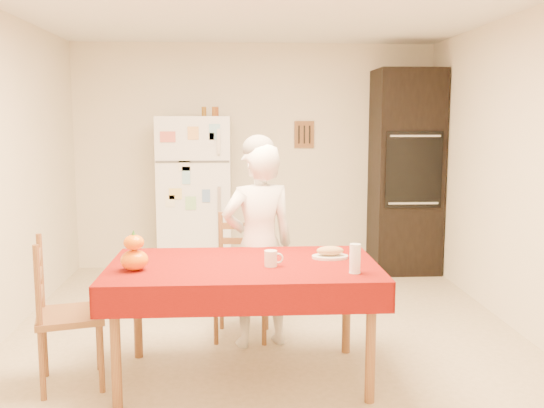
{
  "coord_description": "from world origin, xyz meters",
  "views": [
    {
      "loc": [
        -0.22,
        -4.56,
        1.67
      ],
      "look_at": [
        0.07,
        0.2,
        1.0
      ],
      "focal_mm": 40.0,
      "sensor_mm": 36.0,
      "label": 1
    }
  ],
  "objects": [
    {
      "name": "spice_jar_mid",
      "position": [
        -0.44,
        1.93,
        1.75
      ],
      "size": [
        0.05,
        0.05,
        0.1
      ],
      "primitive_type": "cylinder",
      "color": "brown",
      "rests_on": "refrigerator"
    },
    {
      "name": "bread_plate",
      "position": [
        0.4,
        -0.68,
        0.77
      ],
      "size": [
        0.24,
        0.24,
        0.02
      ],
      "primitive_type": "cylinder",
      "color": "white",
      "rests_on": "dining_table"
    },
    {
      "name": "spice_jar_left",
      "position": [
        -0.55,
        1.93,
        1.75
      ],
      "size": [
        0.05,
        0.05,
        0.1
      ],
      "primitive_type": "cylinder",
      "color": "brown",
      "rests_on": "refrigerator"
    },
    {
      "name": "dining_table",
      "position": [
        -0.18,
        -0.8,
        0.69
      ],
      "size": [
        1.7,
        1.0,
        0.76
      ],
      "color": "brown",
      "rests_on": "floor"
    },
    {
      "name": "spice_jar_right",
      "position": [
        -0.42,
        1.93,
        1.75
      ],
      "size": [
        0.05,
        0.05,
        0.1
      ],
      "primitive_type": "cylinder",
      "color": "brown",
      "rests_on": "refrigerator"
    },
    {
      "name": "room_shell",
      "position": [
        0.0,
        0.0,
        1.62
      ],
      "size": [
        4.02,
        4.52,
        2.51
      ],
      "color": "#F0E3CA",
      "rests_on": "ground"
    },
    {
      "name": "bread_loaf",
      "position": [
        0.4,
        -0.68,
        0.81
      ],
      "size": [
        0.18,
        0.1,
        0.06
      ],
      "primitive_type": "ellipsoid",
      "color": "tan",
      "rests_on": "bread_plate"
    },
    {
      "name": "seated_woman",
      "position": [
        -0.06,
        -0.21,
        0.75
      ],
      "size": [
        0.62,
        0.49,
        1.5
      ],
      "primitive_type": "imported",
      "rotation": [
        0.0,
        0.0,
        3.41
      ],
      "color": "white",
      "rests_on": "floor"
    },
    {
      "name": "chair_left",
      "position": [
        -1.32,
        -0.85,
        0.51
      ],
      "size": [
        0.49,
        0.51,
        0.95
      ],
      "rotation": [
        0.0,
        0.0,
        1.83
      ],
      "color": "brown",
      "rests_on": "floor"
    },
    {
      "name": "pumpkin_upper",
      "position": [
        -0.84,
        -0.93,
        0.93
      ],
      "size": [
        0.12,
        0.12,
        0.09
      ],
      "primitive_type": "ellipsoid",
      "color": "#DF6005",
      "rests_on": "pumpkin_lower"
    },
    {
      "name": "chair_far",
      "position": [
        -0.17,
        0.02,
        0.51
      ],
      "size": [
        0.46,
        0.44,
        0.95
      ],
      "rotation": [
        0.0,
        0.0,
        -0.1
      ],
      "color": "brown",
      "rests_on": "floor"
    },
    {
      "name": "floor",
      "position": [
        0.0,
        0.0,
        0.0
      ],
      "size": [
        4.5,
        4.5,
        0.0
      ],
      "primitive_type": "plane",
      "color": "tan",
      "rests_on": "ground"
    },
    {
      "name": "oven_cabinet",
      "position": [
        1.63,
        1.93,
        1.1
      ],
      "size": [
        0.7,
        0.62,
        2.2
      ],
      "color": "black",
      "rests_on": "floor"
    },
    {
      "name": "pumpkin_lower",
      "position": [
        -0.84,
        -0.93,
        0.82
      ],
      "size": [
        0.17,
        0.17,
        0.13
      ],
      "primitive_type": "ellipsoid",
      "color": "#D14404",
      "rests_on": "dining_table"
    },
    {
      "name": "refrigerator",
      "position": [
        -0.65,
        1.88,
        0.85
      ],
      "size": [
        0.75,
        0.74,
        1.7
      ],
      "color": "white",
      "rests_on": "floor"
    },
    {
      "name": "wine_glass",
      "position": [
        0.48,
        -1.08,
        0.85
      ],
      "size": [
        0.07,
        0.07,
        0.18
      ],
      "primitive_type": "cylinder",
      "color": "white",
      "rests_on": "dining_table"
    },
    {
      "name": "coffee_mug",
      "position": [
        -0.01,
        -0.88,
        0.81
      ],
      "size": [
        0.08,
        0.08,
        0.1
      ],
      "primitive_type": "cylinder",
      "color": "white",
      "rests_on": "dining_table"
    }
  ]
}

